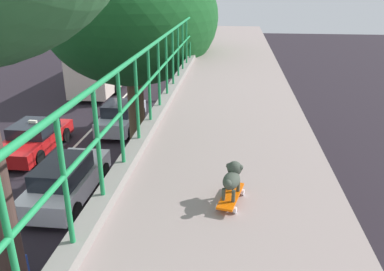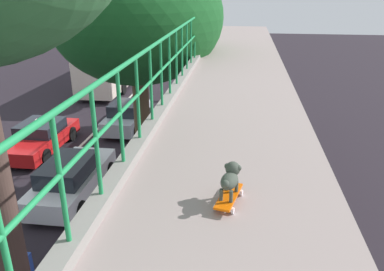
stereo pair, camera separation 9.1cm
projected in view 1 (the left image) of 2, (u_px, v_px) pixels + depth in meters
The scene contains 7 objects.
car_white_fifth at pixel (67, 180), 13.61m from camera, with size 1.90×4.47×1.49m.
car_red_taxi_sixth at pixel (34, 138), 17.38m from camera, with size 1.99×4.54×1.46m.
car_silver_seventh at pixel (121, 116), 20.13m from camera, with size 1.72×4.42×1.51m.
city_bus at pixel (112, 57), 28.97m from camera, with size 2.67×11.88×3.57m.
roadside_tree_far at pixel (131, 18), 12.19m from camera, with size 5.56×5.56×8.37m.
toy_skateboard at pixel (231, 196), 3.88m from camera, with size 0.29×0.58×0.09m.
small_dog at pixel (232, 177), 3.82m from camera, with size 0.23×0.41×0.32m.
Camera 1 is at (1.00, -1.31, 7.23)m, focal length 35.75 mm.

